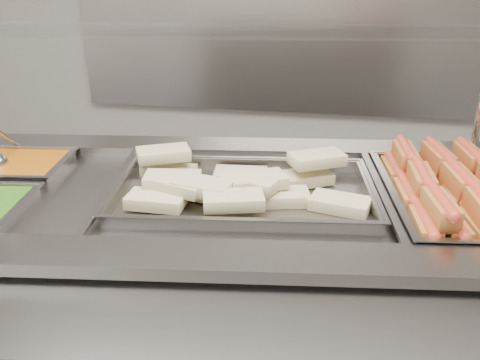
% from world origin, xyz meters
% --- Properties ---
extents(back_panel, '(3.00, 0.04, 1.20)m').
position_xyz_m(back_panel, '(0.00, 2.45, 1.20)').
color(back_panel, '#A09B96').
rests_on(back_panel, ground).
extents(steam_counter, '(2.09, 1.11, 0.96)m').
position_xyz_m(steam_counter, '(-0.15, 0.39, 0.48)').
color(steam_counter, slate).
rests_on(steam_counter, ground).
extents(tray_rail, '(1.93, 0.61, 0.06)m').
position_xyz_m(tray_rail, '(-0.09, -0.15, 0.90)').
color(tray_rail, gray).
rests_on(tray_rail, steam_counter).
extents(sneeze_guard, '(1.78, 0.51, 0.47)m').
position_xyz_m(sneeze_guard, '(-0.18, 0.62, 1.34)').
color(sneeze_guard, silver).
rests_on(sneeze_guard, steam_counter).
extents(pan_hotdogs, '(0.43, 0.62, 0.11)m').
position_xyz_m(pan_hotdogs, '(0.51, 0.47, 0.91)').
color(pan_hotdogs, gray).
rests_on(pan_hotdogs, steam_counter).
extents(pan_wraps, '(0.77, 0.51, 0.07)m').
position_xyz_m(pan_wraps, '(-0.09, 0.40, 0.93)').
color(pan_wraps, gray).
rests_on(pan_wraps, steam_counter).
extents(pan_beans, '(0.35, 0.29, 0.11)m').
position_xyz_m(pan_beans, '(-0.85, 0.46, 0.91)').
color(pan_beans, gray).
rests_on(pan_beans, steam_counter).
extents(hotdogs_in_buns, '(0.38, 0.58, 0.12)m').
position_xyz_m(hotdogs_in_buns, '(0.51, 0.47, 0.96)').
color(hotdogs_in_buns, '#B06425').
rests_on(hotdogs_in_buns, pan_hotdogs).
extents(tortilla_wraps, '(0.72, 0.41, 0.10)m').
position_xyz_m(tortilla_wraps, '(-0.12, 0.40, 0.97)').
color(tortilla_wraps, beige).
rests_on(tortilla_wraps, pan_wraps).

